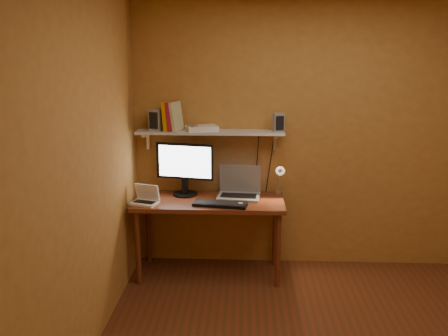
{
  "coord_description": "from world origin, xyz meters",
  "views": [
    {
      "loc": [
        -0.62,
        -2.96,
        2.1
      ],
      "look_at": [
        -0.81,
        1.18,
        1.08
      ],
      "focal_mm": 38.0,
      "sensor_mm": 36.0,
      "label": 1
    }
  ],
  "objects_px": {
    "monitor": "(185,166)",
    "desk_lamp": "(279,176)",
    "keyboard": "(220,204)",
    "speaker_left": "(157,120)",
    "laptop": "(239,188)",
    "shelf_camera": "(193,128)",
    "wall_shelf": "(210,132)",
    "mouse": "(240,204)",
    "router": "(202,128)",
    "speaker_right": "(278,122)",
    "desk": "(209,208)",
    "netbook": "(146,198)"
  },
  "relations": [
    {
      "from": "monitor",
      "to": "desk_lamp",
      "type": "relative_size",
      "value": 1.48
    },
    {
      "from": "keyboard",
      "to": "speaker_left",
      "type": "distance_m",
      "value": 1.01
    },
    {
      "from": "laptop",
      "to": "shelf_camera",
      "type": "bearing_deg",
      "value": -174.49
    },
    {
      "from": "monitor",
      "to": "desk_lamp",
      "type": "bearing_deg",
      "value": 10.14
    },
    {
      "from": "keyboard",
      "to": "speaker_left",
      "type": "bearing_deg",
      "value": 159.34
    },
    {
      "from": "wall_shelf",
      "to": "speaker_left",
      "type": "relative_size",
      "value": 6.96
    },
    {
      "from": "mouse",
      "to": "keyboard",
      "type": "bearing_deg",
      "value": -161.58
    },
    {
      "from": "desk_lamp",
      "to": "router",
      "type": "distance_m",
      "value": 0.86
    },
    {
      "from": "monitor",
      "to": "speaker_right",
      "type": "bearing_deg",
      "value": 13.5
    },
    {
      "from": "wall_shelf",
      "to": "monitor",
      "type": "relative_size",
      "value": 2.52
    },
    {
      "from": "laptop",
      "to": "desk",
      "type": "bearing_deg",
      "value": -149.15
    },
    {
      "from": "desk_lamp",
      "to": "shelf_camera",
      "type": "bearing_deg",
      "value": 179.5
    },
    {
      "from": "netbook",
      "to": "router",
      "type": "bearing_deg",
      "value": 50.7
    },
    {
      "from": "mouse",
      "to": "speaker_right",
      "type": "bearing_deg",
      "value": 65.31
    },
    {
      "from": "wall_shelf",
      "to": "keyboard",
      "type": "xyz_separation_m",
      "value": [
        0.11,
        -0.36,
        -0.6
      ]
    },
    {
      "from": "mouse",
      "to": "desk_lamp",
      "type": "relative_size",
      "value": 0.23
    },
    {
      "from": "monitor",
      "to": "mouse",
      "type": "xyz_separation_m",
      "value": [
        0.54,
        -0.32,
        -0.27
      ]
    },
    {
      "from": "mouse",
      "to": "speaker_left",
      "type": "height_order",
      "value": "speaker_left"
    },
    {
      "from": "monitor",
      "to": "mouse",
      "type": "height_order",
      "value": "monitor"
    },
    {
      "from": "netbook",
      "to": "speaker_right",
      "type": "xyz_separation_m",
      "value": [
        1.21,
        0.31,
        0.66
      ]
    },
    {
      "from": "laptop",
      "to": "mouse",
      "type": "distance_m",
      "value": 0.31
    },
    {
      "from": "wall_shelf",
      "to": "mouse",
      "type": "height_order",
      "value": "wall_shelf"
    },
    {
      "from": "netbook",
      "to": "desk_lamp",
      "type": "distance_m",
      "value": 1.27
    },
    {
      "from": "netbook",
      "to": "desk_lamp",
      "type": "height_order",
      "value": "desk_lamp"
    },
    {
      "from": "shelf_camera",
      "to": "speaker_right",
      "type": "bearing_deg",
      "value": 3.24
    },
    {
      "from": "monitor",
      "to": "keyboard",
      "type": "bearing_deg",
      "value": -29.75
    },
    {
      "from": "monitor",
      "to": "desk_lamp",
      "type": "height_order",
      "value": "monitor"
    },
    {
      "from": "keyboard",
      "to": "desk_lamp",
      "type": "bearing_deg",
      "value": 37.75
    },
    {
      "from": "keyboard",
      "to": "desk_lamp",
      "type": "height_order",
      "value": "desk_lamp"
    },
    {
      "from": "keyboard",
      "to": "speaker_left",
      "type": "relative_size",
      "value": 2.43
    },
    {
      "from": "laptop",
      "to": "desk_lamp",
      "type": "bearing_deg",
      "value": 4.87
    },
    {
      "from": "monitor",
      "to": "keyboard",
      "type": "distance_m",
      "value": 0.55
    },
    {
      "from": "netbook",
      "to": "router",
      "type": "relative_size",
      "value": 0.95
    },
    {
      "from": "keyboard",
      "to": "wall_shelf",
      "type": "bearing_deg",
      "value": 116.99
    },
    {
      "from": "netbook",
      "to": "shelf_camera",
      "type": "distance_m",
      "value": 0.78
    },
    {
      "from": "monitor",
      "to": "shelf_camera",
      "type": "distance_m",
      "value": 0.38
    },
    {
      "from": "netbook",
      "to": "mouse",
      "type": "height_order",
      "value": "netbook"
    },
    {
      "from": "desk",
      "to": "keyboard",
      "type": "xyz_separation_m",
      "value": [
        0.11,
        -0.17,
        0.1
      ]
    },
    {
      "from": "monitor",
      "to": "netbook",
      "type": "xyz_separation_m",
      "value": [
        -0.33,
        -0.28,
        -0.23
      ]
    },
    {
      "from": "laptop",
      "to": "mouse",
      "type": "bearing_deg",
      "value": -81.38
    },
    {
      "from": "laptop",
      "to": "speaker_right",
      "type": "xyz_separation_m",
      "value": [
        0.36,
        0.05,
        0.63
      ]
    },
    {
      "from": "monitor",
      "to": "speaker_right",
      "type": "height_order",
      "value": "speaker_right"
    },
    {
      "from": "shelf_camera",
      "to": "desk_lamp",
      "type": "bearing_deg",
      "value": -0.5
    },
    {
      "from": "desk_lamp",
      "to": "speaker_right",
      "type": "bearing_deg",
      "value": 110.86
    },
    {
      "from": "speaker_left",
      "to": "laptop",
      "type": "bearing_deg",
      "value": 14.16
    },
    {
      "from": "monitor",
      "to": "mouse",
      "type": "bearing_deg",
      "value": -19.06
    },
    {
      "from": "laptop",
      "to": "netbook",
      "type": "xyz_separation_m",
      "value": [
        -0.85,
        -0.26,
        -0.03
      ]
    },
    {
      "from": "speaker_right",
      "to": "shelf_camera",
      "type": "xyz_separation_m",
      "value": [
        -0.8,
        -0.05,
        -0.05
      ]
    },
    {
      "from": "wall_shelf",
      "to": "speaker_right",
      "type": "height_order",
      "value": "speaker_right"
    },
    {
      "from": "desk_lamp",
      "to": "wall_shelf",
      "type": "bearing_deg",
      "value": 174.12
    }
  ]
}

